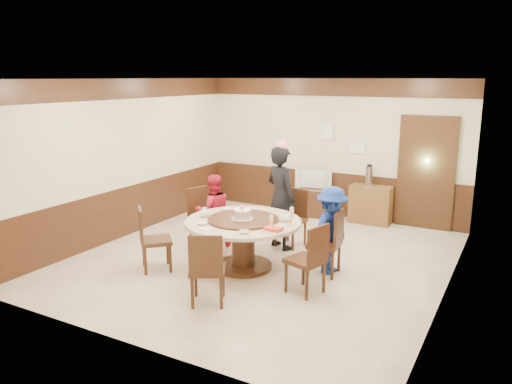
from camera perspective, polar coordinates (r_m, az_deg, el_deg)
The scene contains 30 objects.
room at distance 7.73m, azimuth 0.93°, elevation -0.06°, with size 6.00×6.04×2.84m.
banquet_table at distance 7.49m, azimuth -1.48°, elevation -4.84°, with size 1.74×1.74×0.78m.
chair_0 at distance 7.41m, azimuth 7.94°, elevation -7.03°, with size 0.48×0.47×0.97m.
chair_1 at distance 8.57m, azimuth 4.05°, elevation -4.14°, with size 0.51×0.52×0.97m.
chair_2 at distance 8.68m, azimuth -5.93°, elevation -3.94°, with size 0.56×0.56×0.97m.
chair_3 at distance 7.64m, azimuth -11.48°, elevation -6.53°, with size 0.62×0.62×0.97m.
chair_4 at distance 6.45m, azimuth -5.53°, elevation -10.08°, with size 0.60×0.60×0.97m.
chair_5 at distance 6.75m, azimuth 5.79°, elevation -9.01°, with size 0.55×0.55×0.97m.
person_standing at distance 8.30m, azimuth 2.85°, elevation -0.64°, with size 0.63×0.42×1.74m, color black.
person_red at distance 8.44m, azimuth -4.90°, elevation -2.16°, with size 0.61×0.47×1.25m, color #B5182D.
person_blue at distance 7.36m, azimuth 8.61°, elevation -4.36°, with size 0.84×0.48×1.30m, color navy.
birthday_cake at distance 7.37m, azimuth -1.57°, elevation -2.52°, with size 0.32×0.32×0.21m.
teapot_left at distance 7.62m, azimuth -5.94°, elevation -2.42°, with size 0.17×0.15×0.13m, color white.
teapot_right at distance 7.36m, azimuth 3.25°, elevation -2.92°, with size 0.17×0.15×0.13m, color white.
bowl_0 at distance 7.98m, azimuth -3.33°, elevation -1.98°, with size 0.14×0.14×0.03m, color white.
bowl_1 at distance 6.80m, azimuth -1.32°, elevation -4.59°, with size 0.14×0.14×0.04m, color white.
bowl_2 at distance 7.24m, azimuth -6.14°, elevation -3.60°, with size 0.15×0.15×0.04m, color white.
bowl_3 at distance 7.01m, azimuth 2.68°, elevation -4.03°, with size 0.15×0.15×0.05m, color white.
saucer_near at distance 7.03m, azimuth -5.93°, elevation -4.21°, with size 0.18×0.18×0.01m, color white.
saucer_far at distance 7.65m, azimuth 3.32°, elevation -2.73°, with size 0.18×0.18×0.01m, color white.
shrimp_platter at distance 6.87m, azimuth 2.00°, elevation -4.35°, with size 0.30×0.20×0.06m.
bottle_0 at distance 7.09m, azimuth 1.74°, elevation -3.36°, with size 0.06×0.06×0.16m, color silver.
bottle_1 at distance 7.14m, azimuth 3.91°, elevation -3.27°, with size 0.06×0.06×0.16m, color silver.
bottle_2 at distance 7.52m, azimuth 4.11°, elevation -2.42°, with size 0.06×0.06×0.16m, color silver.
tv_stand at distance 10.47m, azimuth 6.39°, elevation -1.31°, with size 0.85×0.45×0.50m, color #3A2012.
television at distance 10.36m, azimuth 6.46°, elevation 1.22°, with size 0.77×0.10×0.44m, color gray.
side_cabinet at distance 10.08m, azimuth 12.97°, elevation -1.39°, with size 0.80×0.40×0.75m, color brown.
thermos at distance 9.97m, azimuth 12.80°, elevation 1.79°, with size 0.15×0.15×0.38m, color silver.
notice_left at distance 10.32m, azimuth 8.10°, elevation 6.91°, with size 0.25×0.00×0.35m, color white.
notice_right at distance 10.15m, azimuth 11.49°, elevation 4.96°, with size 0.30×0.00×0.22m, color white.
Camera 1 is at (3.52, -6.65, 2.84)m, focal length 35.00 mm.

